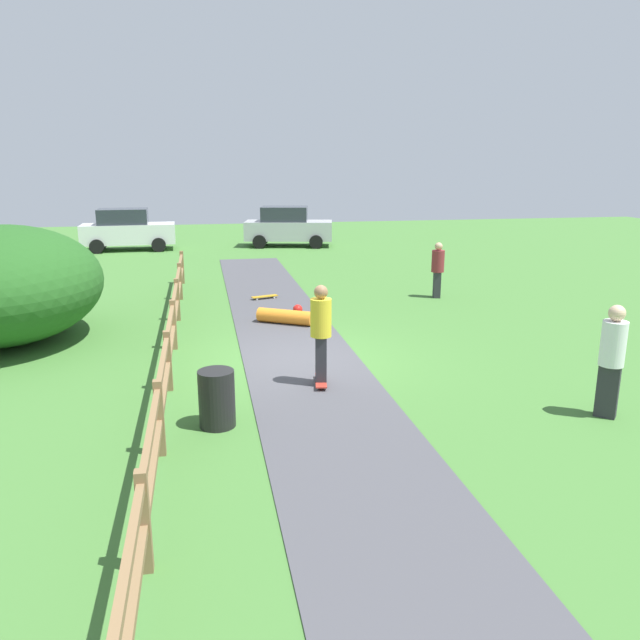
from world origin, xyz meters
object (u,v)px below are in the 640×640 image
object	(u,v)px
trash_bin	(217,399)
parked_car_white	(127,230)
skateboard_loose	(265,296)
skater_riding	(321,330)
skater_fallen	(286,316)
bystander_maroon	(438,267)
bystander_white	(612,356)
parked_car_silver	(288,226)
bush_large	(2,284)

from	to	relation	value
trash_bin	parked_car_white	bearing A→B (deg)	99.45
skateboard_loose	parked_car_white	bearing A→B (deg)	113.34
skater_riding	trash_bin	bearing A→B (deg)	-142.43
skater_fallen	bystander_maroon	bearing A→B (deg)	24.71
bystander_white	parked_car_silver	xyz separation A→B (m)	(-2.09, 21.72, -0.06)
bush_large	skateboard_loose	xyz separation A→B (m)	(6.23, 3.28, -1.23)
parked_car_silver	skateboard_loose	bearing A→B (deg)	-101.31
bush_large	skater_riding	bearing A→B (deg)	-33.08
trash_bin	bystander_white	distance (m)	6.21
skateboard_loose	parked_car_white	xyz separation A→B (m)	(-5.14, 11.92, 0.87)
bystander_white	parked_car_silver	world-z (taller)	parked_car_silver
skater_fallen	bystander_white	distance (m)	8.07
skater_fallen	bystander_white	size ratio (longest dim) A/B	0.77
trash_bin	parked_car_white	size ratio (longest dim) A/B	0.21
skateboard_loose	parked_car_silver	distance (m)	12.20
bush_large	bystander_maroon	bearing A→B (deg)	12.76
bystander_white	parked_car_silver	distance (m)	21.82
bush_large	bystander_white	world-z (taller)	bush_large
skater_riding	skateboard_loose	distance (m)	7.58
bush_large	skater_riding	size ratio (longest dim) A/B	2.82
parked_car_silver	bystander_white	bearing A→B (deg)	-84.51
bush_large	bystander_maroon	world-z (taller)	bush_large
skateboard_loose	parked_car_white	size ratio (longest dim) A/B	0.19
skater_fallen	bystander_maroon	size ratio (longest dim) A/B	0.85
parked_car_white	bush_large	bearing A→B (deg)	-94.11
trash_bin	bystander_maroon	world-z (taller)	bystander_maroon
bystander_white	parked_car_white	world-z (taller)	parked_car_white
bush_large	parked_car_silver	xyz separation A→B (m)	(8.62, 15.21, -0.36)
skater_fallen	bystander_white	xyz separation A→B (m)	(4.23, -6.83, 0.82)
trash_bin	parked_car_white	distance (m)	21.20
bystander_maroon	bush_large	bearing A→B (deg)	-167.24
bystander_white	bystander_maroon	bearing A→B (deg)	85.70
skater_fallen	skateboard_loose	bearing A→B (deg)	94.69
skater_fallen	bystander_maroon	distance (m)	5.45
parked_car_white	bystander_white	bearing A→B (deg)	-66.12
parked_car_silver	trash_bin	bearing A→B (deg)	-100.95
bystander_maroon	parked_car_silver	distance (m)	12.93
skateboard_loose	skater_riding	bearing A→B (deg)	-88.05
trash_bin	bystander_white	size ratio (longest dim) A/B	0.49
bush_large	skater_fallen	xyz separation A→B (m)	(6.48, 0.32, -1.12)
trash_bin	bystander_maroon	bearing A→B (deg)	50.54
bystander_white	skateboard_loose	bearing A→B (deg)	114.54
skater_fallen	parked_car_white	size ratio (longest dim) A/B	0.34
bush_large	trash_bin	size ratio (longest dim) A/B	5.79
bystander_white	skater_fallen	bearing A→B (deg)	121.77
bush_large	bystander_white	xyz separation A→B (m)	(10.71, -6.51, -0.29)
bystander_maroon	parked_car_silver	size ratio (longest dim) A/B	0.37
skater_riding	parked_car_white	world-z (taller)	parked_car_white
skater_fallen	bystander_maroon	xyz separation A→B (m)	(4.91, 2.26, 0.72)
parked_car_white	trash_bin	bearing A→B (deg)	-80.55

